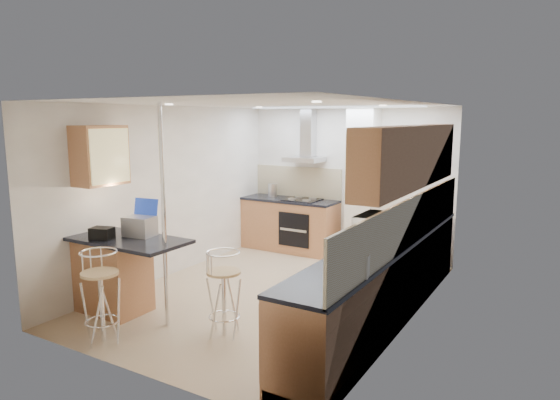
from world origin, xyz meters
The scene contains 16 objects.
ground centered at (0.00, 0.00, 0.00)m, with size 4.80×4.80×0.00m, color tan.
room_shell centered at (0.32, 0.38, 1.54)m, with size 3.64×4.84×2.51m.
right_counter centered at (1.50, 0.00, 0.46)m, with size 0.63×4.40×0.92m.
back_counter centered at (-0.95, 2.10, 0.46)m, with size 1.70×0.63×0.92m.
peninsula centered at (-1.12, -1.45, 0.48)m, with size 1.47×0.72×0.94m.
microwave centered at (1.43, -0.07, 1.08)m, with size 0.58×0.40×0.32m, color white.
laptop centered at (-1.08, -1.29, 1.06)m, with size 0.34×0.26×0.24m, color #9A9CA2.
bag centered at (-1.35, -1.61, 1.01)m, with size 0.25×0.18×0.13m, color black.
bar_stool_near centered at (-0.83, -2.10, 0.50)m, with size 0.40×0.40×0.99m, color tan, non-canonical shape.
bar_stool_end centered at (0.18, -1.33, 0.47)m, with size 0.38×0.38×0.94m, color tan, non-canonical shape.
jar_a centered at (1.54, 1.32, 1.02)m, with size 0.12×0.12×0.20m, color silver.
jar_b centered at (1.52, 1.07, 0.99)m, with size 0.11×0.11×0.14m, color silver.
jar_c centered at (1.52, -0.10, 1.02)m, with size 0.14×0.14×0.21m, color #ACA08A.
jar_d centered at (1.52, -0.96, 0.99)m, with size 0.10×0.10×0.14m, color white.
bread_bin centered at (1.63, -1.22, 1.02)m, with size 0.31×0.39×0.21m, color silver.
kettle centered at (-1.36, 2.19, 1.03)m, with size 0.16×0.16×0.23m, color #BABCC0.
Camera 1 is at (3.30, -5.41, 2.34)m, focal length 32.00 mm.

